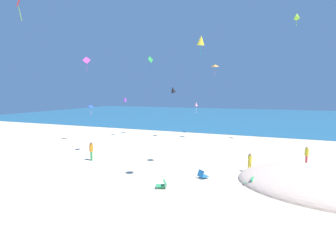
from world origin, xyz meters
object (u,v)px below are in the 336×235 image
person_3 (307,154)px  kite_purple (125,99)px  kite_black (173,90)px  kite_lime (297,16)px  kite_yellow (201,40)px  kite_green (151,60)px  kite_red (19,0)px  kite_orange (215,66)px  beach_chair_near_camera (202,175)px  kite_blue (91,106)px  person_2 (250,161)px  beach_chair_mid_beach (162,184)px  person_1 (91,150)px  beach_chair_far_right (251,182)px  kite_magenta (87,61)px  kite_pink (196,104)px

person_3 → kite_purple: size_ratio=1.58×
kite_black → kite_lime: 16.54m
kite_black → kite_yellow: size_ratio=1.01×
kite_green → kite_red: kite_red is taller
kite_orange → kite_yellow: 12.39m
beach_chair_near_camera → kite_red: (-10.12, -5.28, 11.22)m
kite_blue → kite_black: bearing=66.2°
kite_blue → kite_red: 11.39m
person_2 → kite_black: size_ratio=0.96×
kite_green → person_2: bearing=-40.6°
beach_chair_mid_beach → person_3: bearing=-155.9°
kite_black → kite_purple: size_ratio=1.49×
beach_chair_near_camera → kite_green: 20.60m
person_1 → beach_chair_mid_beach: bearing=107.0°
person_3 → kite_black: size_ratio=1.06×
kite_blue → kite_orange: (10.11, 10.85, 4.62)m
kite_blue → kite_lime: size_ratio=0.64×
beach_chair_far_right → kite_black: size_ratio=0.52×
beach_chair_near_camera → person_1: (-10.20, 1.00, 0.69)m
person_1 → kite_lime: 26.31m
kite_purple → kite_magenta: bearing=-108.7°
beach_chair_near_camera → beach_chair_mid_beach: bearing=-177.6°
beach_chair_far_right → kite_black: kite_black is taller
beach_chair_far_right → person_2: 2.95m
kite_pink → kite_black: (-1.96, -4.53, 2.08)m
kite_pink → kite_yellow: bearing=-74.1°
person_2 → kite_green: size_ratio=1.01×
beach_chair_mid_beach → person_3: size_ratio=0.50×
person_1 → kite_yellow: bearing=137.7°
beach_chair_mid_beach → kite_yellow: kite_yellow is taller
person_2 → kite_purple: kite_purple is taller
beach_chair_near_camera → kite_pink: (-5.49, 18.78, 4.03)m
kite_orange → kite_lime: 10.41m
kite_green → kite_red: bearing=-88.2°
kite_yellow → person_1: bearing=-173.2°
kite_black → kite_green: (-3.27, 0.12, 4.01)m
kite_pink → kite_purple: kite_purple is taller
beach_chair_mid_beach → kite_pink: 22.13m
person_3 → kite_purple: kite_purple is taller
kite_green → beach_chair_mid_beach: bearing=-62.6°
kite_orange → kite_blue: bearing=-133.0°
beach_chair_near_camera → beach_chair_mid_beach: (-1.90, -2.67, -0.01)m
beach_chair_near_camera → kite_blue: 13.40m
kite_yellow → kite_lime: size_ratio=0.94×
person_2 → kite_blue: size_ratio=1.41×
beach_chair_near_camera → kite_magenta: size_ratio=0.47×
person_2 → kite_yellow: size_ratio=0.96×
beach_chair_near_camera → beach_chair_far_right: (3.23, -0.26, 0.02)m
kite_magenta → kite_red: (5.59, -12.79, 1.79)m
kite_purple → beach_chair_mid_beach: bearing=-52.4°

